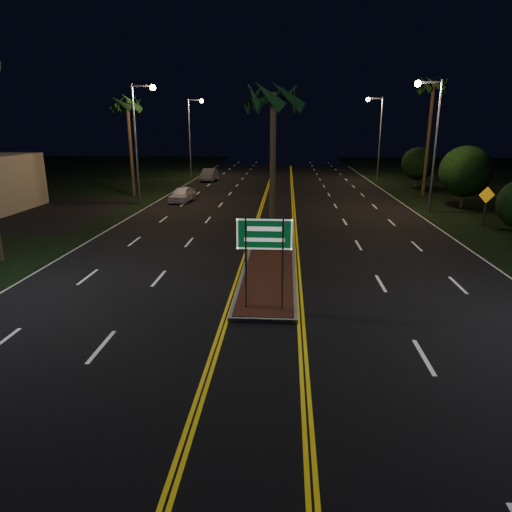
# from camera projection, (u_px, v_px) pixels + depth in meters

# --- Properties ---
(ground) EXTENTS (120.00, 120.00, 0.00)m
(ground) POSITION_uv_depth(u_px,v_px,m) (259.00, 352.00, 12.69)
(ground) COLOR black
(ground) RESTS_ON ground
(median_island) EXTENTS (2.25, 10.25, 0.17)m
(median_island) POSITION_uv_depth(u_px,v_px,m) (269.00, 271.00, 19.38)
(median_island) COLOR gray
(median_island) RESTS_ON ground
(highway_sign) EXTENTS (1.80, 0.08, 3.20)m
(highway_sign) POSITION_uv_depth(u_px,v_px,m) (264.00, 243.00, 14.71)
(highway_sign) COLOR gray
(highway_sign) RESTS_ON ground
(streetlight_left_mid) EXTENTS (1.91, 0.44, 9.00)m
(streetlight_left_mid) POSITION_uv_depth(u_px,v_px,m) (140.00, 130.00, 34.82)
(streetlight_left_mid) COLOR gray
(streetlight_left_mid) RESTS_ON ground
(streetlight_left_far) EXTENTS (1.91, 0.44, 9.00)m
(streetlight_left_far) POSITION_uv_depth(u_px,v_px,m) (192.00, 128.00, 53.99)
(streetlight_left_far) COLOR gray
(streetlight_left_far) RESTS_ON ground
(streetlight_right_mid) EXTENTS (1.91, 0.44, 9.00)m
(streetlight_right_mid) POSITION_uv_depth(u_px,v_px,m) (431.00, 131.00, 31.53)
(streetlight_right_mid) COLOR gray
(streetlight_right_mid) RESTS_ON ground
(streetlight_right_far) EXTENTS (1.91, 0.44, 9.00)m
(streetlight_right_far) POSITION_uv_depth(u_px,v_px,m) (377.00, 129.00, 50.70)
(streetlight_right_far) COLOR gray
(streetlight_right_far) RESTS_ON ground
(palm_median) EXTENTS (2.40, 2.40, 8.30)m
(palm_median) POSITION_uv_depth(u_px,v_px,m) (273.00, 97.00, 20.74)
(palm_median) COLOR #382819
(palm_median) RESTS_ON ground
(palm_left_far) EXTENTS (2.40, 2.40, 8.80)m
(palm_left_far) POSITION_uv_depth(u_px,v_px,m) (127.00, 104.00, 38.22)
(palm_left_far) COLOR #382819
(palm_left_far) RESTS_ON ground
(palm_right_far) EXTENTS (2.40, 2.40, 10.30)m
(palm_right_far) POSITION_uv_depth(u_px,v_px,m) (434.00, 87.00, 38.09)
(palm_right_far) COLOR #382819
(palm_right_far) RESTS_ON ground
(shrub_mid) EXTENTS (3.78, 3.78, 4.62)m
(shrub_mid) POSITION_uv_depth(u_px,v_px,m) (465.00, 171.00, 34.04)
(shrub_mid) COLOR #382819
(shrub_mid) RESTS_ON ground
(shrub_far) EXTENTS (3.24, 3.24, 3.96)m
(shrub_far) POSITION_uv_depth(u_px,v_px,m) (418.00, 164.00, 45.67)
(shrub_far) COLOR #382819
(shrub_far) RESTS_ON ground
(car_near) EXTENTS (2.32, 4.51, 1.44)m
(car_near) POSITION_uv_depth(u_px,v_px,m) (182.00, 193.00, 37.20)
(car_near) COLOR white
(car_near) RESTS_ON ground
(car_far) EXTENTS (2.18, 4.69, 1.54)m
(car_far) POSITION_uv_depth(u_px,v_px,m) (209.00, 174.00, 51.24)
(car_far) COLOR #A5A6AE
(car_far) RESTS_ON ground
(warning_sign) EXTENTS (1.01, 0.16, 2.43)m
(warning_sign) POSITION_uv_depth(u_px,v_px,m) (486.00, 201.00, 28.15)
(warning_sign) COLOR gray
(warning_sign) RESTS_ON ground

